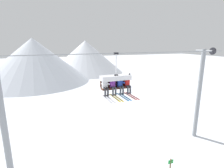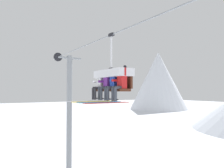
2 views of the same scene
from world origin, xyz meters
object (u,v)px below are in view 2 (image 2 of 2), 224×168
Objects in this scene: skier_white at (99,85)px; skier_purple at (105,84)px; lift_tower_near at (69,111)px; chairlift_chair at (113,77)px; skier_blue at (112,84)px; skier_red at (119,84)px.

skier_white is 0.52m from skier_purple.
lift_tower_near is at bearing 171.77° from skier_purple.
lift_tower_near is 6.14m from skier_white.
chairlift_chair is at bearing -6.10° from lift_tower_near.
skier_blue is (0.25, -0.21, -0.28)m from chairlift_chair.
skier_purple is at bearing 180.00° from skier_blue.
chairlift_chair reaches higher than skier_red.
chairlift_chair reaches higher than skier_white.
skier_purple is (6.37, -0.92, 1.62)m from lift_tower_near.
skier_red is at bearing 0.00° from skier_blue.
lift_tower_near is at bearing 173.90° from chairlift_chair.
skier_purple is at bearing 180.00° from skier_red.
lift_tower_near reaches higher than skier_red.
skier_blue is 1.00× the size of skier_red.
lift_tower_near is 4.72× the size of skier_red.
skier_blue is (0.51, 0.00, 0.00)m from skier_purple.
skier_white is at bearing -179.75° from skier_red.
skier_red reaches higher than skier_white.
skier_white is (5.86, -0.93, 1.60)m from lift_tower_near.
lift_tower_near reaches higher than skier_white.
lift_tower_near is 4.72× the size of skier_white.
skier_red is (0.77, -0.21, -0.28)m from chairlift_chair.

